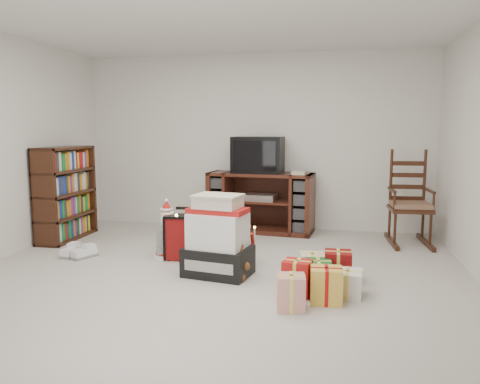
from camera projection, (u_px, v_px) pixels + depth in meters
The scene contains 13 objects.
room at pixel (211, 150), 4.34m from camera, with size 5.01×5.01×2.51m.
tv_stand at pixel (261, 202), 6.57m from camera, with size 1.50×0.67×0.83m.
bookshelf at pixel (66, 195), 6.11m from camera, with size 0.33×0.99×1.21m.
rocking_chair at pixel (409, 210), 5.91m from camera, with size 0.54×0.84×1.23m.
gift_pile at pixel (218, 241), 4.61m from camera, with size 0.70×0.56×0.79m.
red_suitcase at pixel (184, 237), 5.17m from camera, with size 0.40×0.23×0.58m.
stocking at pixel (229, 245), 4.76m from camera, with size 0.25×0.11×0.53m, color #0C7312, non-canonical shape.
teddy_bear at pixel (236, 263), 4.53m from camera, with size 0.23×0.20×0.34m.
santa_figurine at pixel (244, 244), 5.03m from camera, with size 0.26×0.25×0.53m.
mrs_claus_figurine at pixel (167, 236), 5.26m from camera, with size 0.32×0.30×0.65m.
sneaker_pair at pixel (78, 253), 5.29m from camera, with size 0.37×0.32×0.10m.
gift_cluster at pixel (319, 278), 4.15m from camera, with size 0.73×1.07×0.25m.
crt_television at pixel (258, 155), 6.48m from camera, with size 0.70×0.52×0.50m.
Camera 1 is at (1.13, -4.21, 1.44)m, focal length 35.00 mm.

